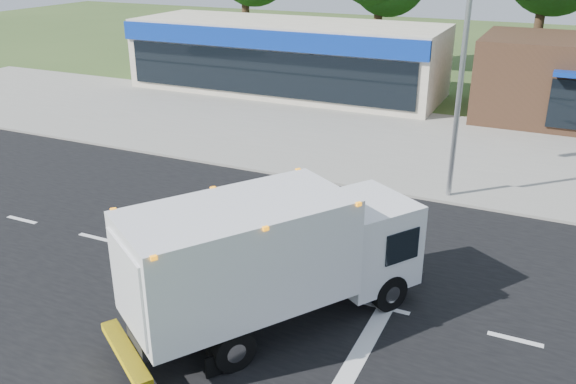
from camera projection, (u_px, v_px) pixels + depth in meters
name	position (u px, v px, depth m)	size (l,w,h in m)	color
ground	(275.00, 282.00, 15.97)	(120.00, 120.00, 0.00)	#385123
road_asphalt	(275.00, 281.00, 15.97)	(60.00, 14.00, 0.02)	black
sidewalk	(371.00, 177.00, 22.82)	(60.00, 2.40, 0.12)	gray
parking_apron	(410.00, 137.00, 27.70)	(60.00, 9.00, 0.02)	gray
lane_markings	(301.00, 321.00, 14.30)	(55.20, 7.00, 0.01)	silver
ems_box_truck	(271.00, 254.00, 13.51)	(5.86, 7.25, 3.21)	black
emergency_worker	(168.00, 244.00, 16.04)	(0.69, 0.74, 1.82)	#C4B882
retail_strip_mall	(286.00, 57.00, 35.40)	(18.00, 6.20, 4.00)	#C1B5A0
traffic_signal_pole	(443.00, 53.00, 19.54)	(3.51, 0.25, 8.00)	gray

